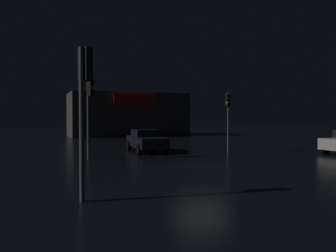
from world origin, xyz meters
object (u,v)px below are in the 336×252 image
object	(u,v)px
traffic_signal_main	(90,102)
car_near	(146,140)
traffic_signal_cross_right	(228,107)
traffic_signal_opposite	(84,91)
store_building	(126,115)

from	to	relation	value
traffic_signal_main	car_near	world-z (taller)	traffic_signal_main
traffic_signal_cross_right	traffic_signal_main	bearing A→B (deg)	-176.76
traffic_signal_opposite	traffic_signal_cross_right	size ratio (longest dim) A/B	1.08
traffic_signal_opposite	traffic_signal_cross_right	bearing A→B (deg)	44.17
store_building	traffic_signal_cross_right	distance (m)	23.48
traffic_signal_main	traffic_signal_cross_right	world-z (taller)	traffic_signal_main
store_building	car_near	size ratio (longest dim) A/B	3.06
traffic_signal_opposite	car_near	size ratio (longest dim) A/B	0.93
store_building	traffic_signal_opposite	world-z (taller)	store_building
traffic_signal_main	car_near	distance (m)	5.63
store_building	traffic_signal_main	world-z (taller)	store_building
traffic_signal_main	traffic_signal_cross_right	xyz separation A→B (m)	(8.92, 0.51, -0.20)
traffic_signal_opposite	car_near	xyz separation A→B (m)	(5.60, 12.58, -2.28)
car_near	traffic_signal_main	bearing A→B (deg)	-144.09
traffic_signal_main	traffic_signal_opposite	world-z (taller)	traffic_signal_main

